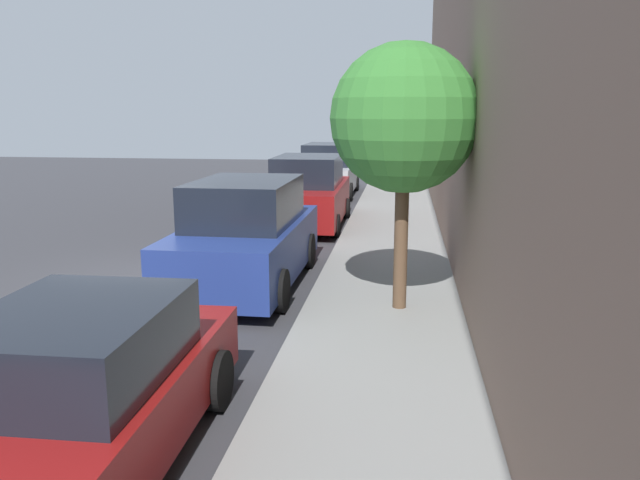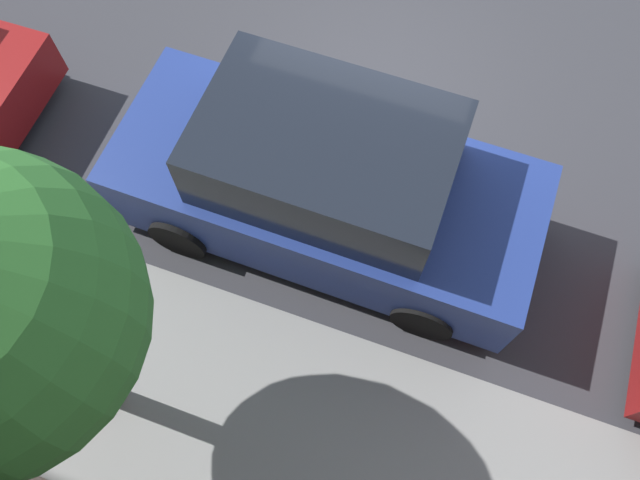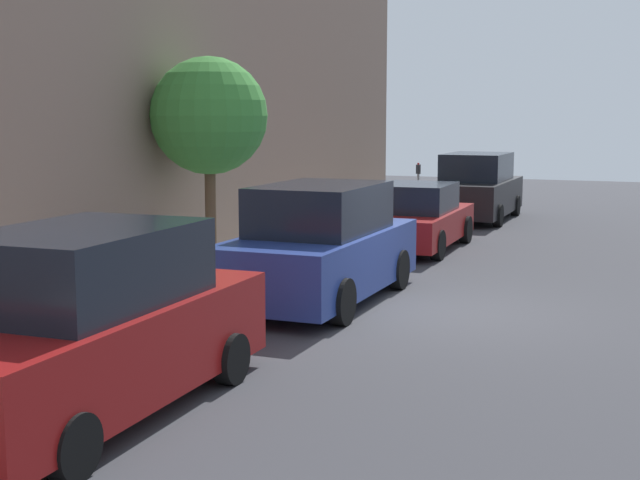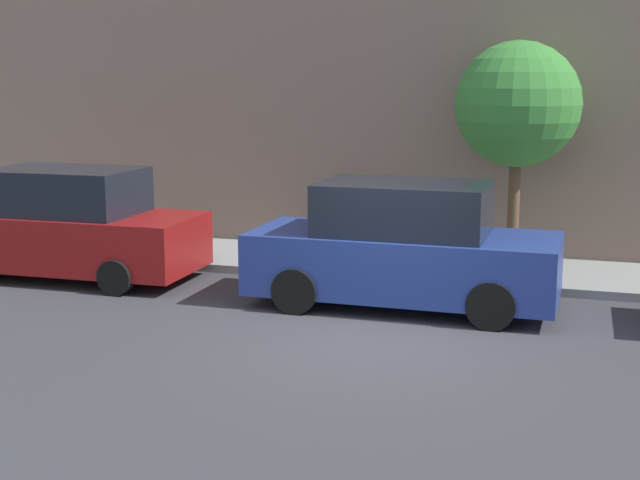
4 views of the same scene
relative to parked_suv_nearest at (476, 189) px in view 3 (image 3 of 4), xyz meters
The scene contains 8 objects.
ground_plane 12.81m from the parked_suv_nearest, 99.61° to the left, with size 60.00×60.00×0.00m, color #38383D.
sidewalk 12.89m from the parked_suv_nearest, 78.20° to the left, with size 2.52×32.00×0.15m.
parked_suv_nearest is the anchor object (origin of this frame).
parked_sedan_second 6.34m from the parked_suv_nearest, 89.16° to the left, with size 1.92×4.53×1.54m.
parked_suv_third 12.59m from the parked_suv_nearest, 89.80° to the left, with size 2.08×4.82×1.98m.
parked_suv_fourth 18.79m from the parked_suv_nearest, 89.24° to the left, with size 2.08×4.82×1.98m.
parking_meter_near 1.83m from the parked_suv_nearest, ahead, with size 0.11×0.15×1.50m.
street_tree 11.72m from the parked_suv_nearest, 75.45° to the left, with size 2.25×2.25×4.08m.
Camera 3 is at (-3.22, 13.72, 3.14)m, focal length 50.00 mm.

